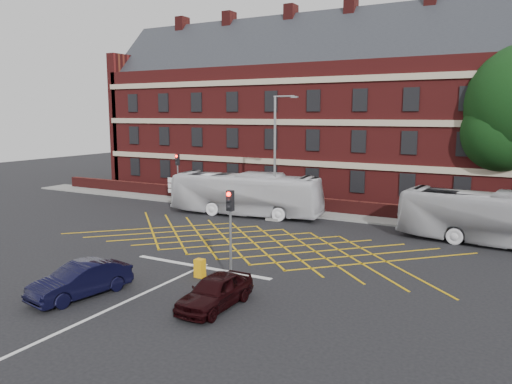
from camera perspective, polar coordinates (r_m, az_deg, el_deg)
The scene contains 16 objects.
ground at distance 28.60m, azimuth -2.23°, elevation -6.72°, with size 120.00×120.00×0.00m, color black.
victorian_building at distance 47.67m, azimuth 11.91°, elevation 8.89°, with size 51.00×12.17×20.40m.
boundary_wall at distance 39.90m, azimuth 7.44°, elevation -1.48°, with size 56.00×0.50×1.10m, color #4A1413.
far_pavement at distance 39.08m, azimuth 6.89°, elevation -2.42°, with size 60.00×3.00×0.12m, color slate.
box_junction_hatching at distance 30.27m, azimuth -0.27°, elevation -5.81°, with size 11.50×0.12×0.02m, color #CC990C.
stop_line at distance 25.79m, azimuth -6.29°, elevation -8.50°, with size 8.00×0.30×0.02m, color silver.
centre_line at distance 21.13m, azimuth -16.72°, elevation -12.84°, with size 0.15×14.00×0.02m, color silver.
bus_left at distance 38.16m, azimuth -1.18°, elevation -0.22°, with size 2.75×11.77×3.28m, color silver.
bus_right at distance 32.59m, azimuth 26.15°, elevation -2.79°, with size 2.70×11.56×3.22m, color #B9B9BD.
car_navy at distance 22.76m, azimuth -19.42°, elevation -9.47°, with size 1.53×4.39×1.45m, color black.
car_maroon at distance 20.43m, azimuth -4.68°, elevation -11.25°, with size 1.60×3.98×1.35m, color black.
traffic_light_near at distance 23.15m, azimuth -2.92°, elevation -5.97°, with size 0.70×0.70×4.27m.
traffic_light_far at distance 43.71m, azimuth -8.91°, elevation 1.01°, with size 0.70×0.70×4.27m.
street_lamp at distance 36.15m, azimuth 2.24°, elevation 1.58°, with size 2.25×1.00×8.98m.
direction_signs at distance 44.68m, azimuth -9.44°, elevation 0.66°, with size 1.10×0.16×2.20m.
utility_cabinet at distance 24.17m, azimuth -6.44°, elevation -8.64°, with size 0.45×0.39×0.88m, color #E99F0D.
Camera 1 is at (14.24, -23.58, 7.71)m, focal length 35.00 mm.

